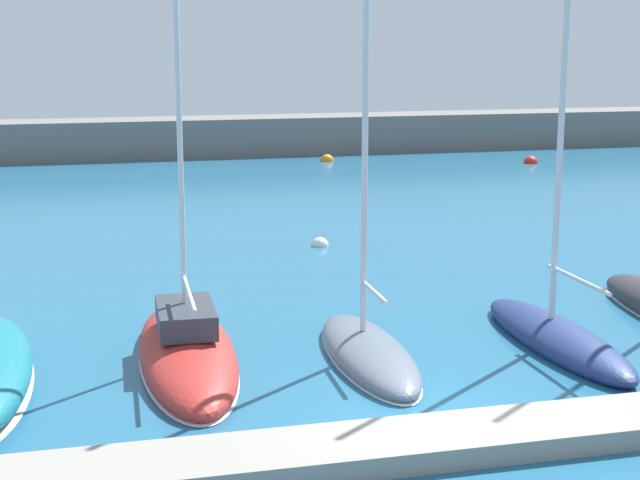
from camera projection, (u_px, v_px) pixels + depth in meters
The scene contains 9 objects.
ground_plane at pixel (435, 423), 19.33m from camera, with size 120.00×120.00×0.00m, color #236084.
dock_pier at pixel (461, 439), 18.06m from camera, with size 40.82×1.74×0.42m, color gray.
breakwater_seawall at pixel (183, 137), 61.42m from camera, with size 108.00×3.65×2.34m, color slate.
sailboat_red_fourth at pixel (187, 350), 22.90m from camera, with size 2.52×8.21×13.71m.
sailboat_slate_fifth at pixel (368, 350), 23.00m from camera, with size 1.90×6.13×10.63m.
sailboat_navy_sixth at pixel (556, 333), 24.05m from camera, with size 1.73×6.85×11.28m.
mooring_buoy_orange at pixel (327, 161), 58.92m from camera, with size 0.84×0.84×0.84m, color orange.
mooring_buoy_red at pixel (531, 163), 57.99m from camera, with size 0.85×0.85×0.85m, color red.
mooring_buoy_white at pixel (320, 246), 35.46m from camera, with size 0.63×0.63×0.63m, color white.
Camera 1 is at (-6.64, -17.06, 7.55)m, focal length 54.92 mm.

